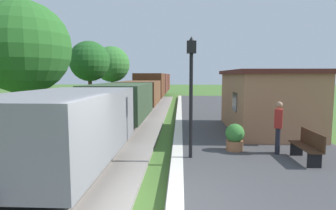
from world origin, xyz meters
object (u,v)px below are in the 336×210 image
Objects in this scene: freight_train at (148,89)px; bench_near_hut at (308,146)px; potted_planter at (235,137)px; lamp_post_near at (191,75)px; bench_down_platform at (240,108)px; tree_field_distant at (112,64)px; person_waiting at (278,125)px; station_hut at (265,100)px; tree_field_left at (89,61)px; tree_trackside_far at (24,48)px.

freight_train is 17.57m from bench_near_hut.
lamp_post_near is (-1.53, -0.89, 2.08)m from potted_planter.
bench_down_platform is 15.23m from tree_field_distant.
bench_down_platform is 8.71m from person_waiting.
freight_train reaches higher than potted_planter.
freight_train is 16.58m from person_waiting.
bench_near_hut is at bearing -67.69° from freight_train.
tree_field_distant is (-8.80, 18.69, 3.19)m from potted_planter.
potted_planter is 20.90m from tree_field_distant.
bench_down_platform is at bearing 77.04° from potted_planter.
tree_field_left is at bearing 144.77° from station_hut.
bench_down_platform is 0.23× the size of tree_trackside_far.
freight_train is at bearing 134.63° from bench_down_platform.
tree_trackside_far is at bearing 154.99° from bench_near_hut.
tree_trackside_far is (-4.85, -10.87, 2.60)m from freight_train.
tree_field_left reaches higher than person_waiting.
station_hut is at bearing -59.43° from freight_train.
tree_trackside_far is at bearing 147.51° from lamp_post_near.
tree_trackside_far is 1.13× the size of tree_field_distant.
tree_trackside_far reaches higher than station_hut.
potted_planter is (-1.33, 0.32, -0.46)m from person_waiting.
lamp_post_near is at bearing -32.49° from tree_trackside_far.
tree_field_distant is (0.79, 14.45, -0.25)m from tree_trackside_far.
tree_trackside_far is (-10.92, 4.56, 2.97)m from person_waiting.
bench_down_platform is at bearing 90.00° from bench_near_hut.
tree_field_left is (-10.50, 12.24, 3.09)m from bench_near_hut.
bench_near_hut is at bearing -30.43° from potted_planter.
station_hut is at bearing 88.35° from bench_near_hut.
person_waiting is 21.71m from tree_field_distant.
bench_down_platform is at bearing -14.67° from tree_field_left.
potted_planter is 0.17× the size of tree_field_left.
bench_down_platform is 1.64× the size of potted_planter.
lamp_post_near is 20.92m from tree_field_distant.
lamp_post_near is 0.57× the size of tree_trackside_far.
tree_field_distant is at bearing 91.70° from tree_field_left.
station_hut is 0.90× the size of tree_trackside_far.
tree_trackside_far is at bearing -114.05° from freight_train.
tree_field_left reaches higher than bench_near_hut.
freight_train reaches higher than bench_down_platform.
potted_planter is 0.16× the size of tree_field_distant.
lamp_post_near is 0.70× the size of tree_field_left.
person_waiting is at bearing 11.39° from lamp_post_near.
potted_planter is (4.74, -15.11, -0.83)m from freight_train.
tree_trackside_far reaches higher than freight_train.
station_hut is at bearing -54.26° from tree_field_distant.
tree_field_distant reaches higher than tree_field_left.
tree_field_left is at bearing -133.81° from freight_train.
tree_field_distant reaches higher than freight_train.
bench_near_hut is 0.41× the size of lamp_post_near.
tree_trackside_far reaches higher than bench_down_platform.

